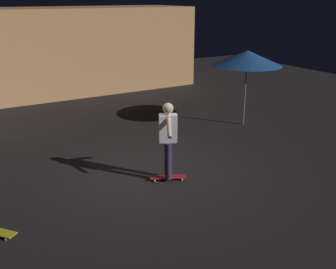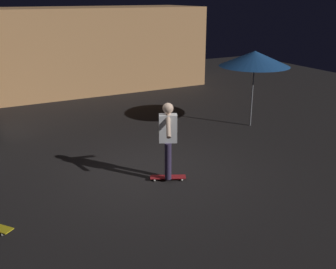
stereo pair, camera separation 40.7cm
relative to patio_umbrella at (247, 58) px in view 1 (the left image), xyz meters
name	(u,v)px [view 1 (the left image)]	position (x,y,z in m)	size (l,w,h in m)	color
ground_plane	(149,172)	(-4.26, -1.71, -2.07)	(28.00, 28.00, 0.00)	black
low_building	(33,52)	(-4.52, 7.53, -0.38)	(13.19, 3.41, 3.38)	tan
patio_umbrella	(247,58)	(0.00, 0.00, 0.00)	(2.10, 2.10, 2.30)	slate
skateboard_ridden	(168,177)	(-4.09, -2.26, -2.02)	(0.79, 0.52, 0.07)	#AD1E23
skater	(168,135)	(-4.09, -2.26, -1.04)	(0.51, 0.92, 1.67)	#382D4C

